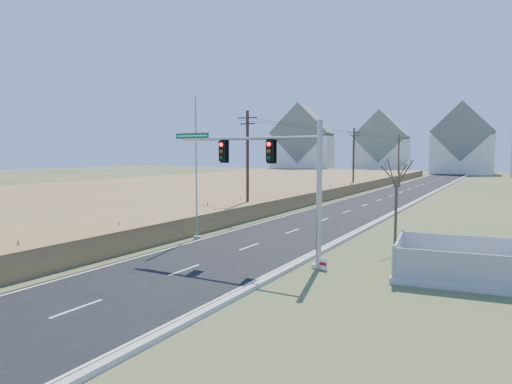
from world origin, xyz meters
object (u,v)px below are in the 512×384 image
object	(u,v)px
fence_enclosure	(474,272)
open_sign	(323,264)
traffic_signal_mast	(283,177)
bare_tree	(397,170)
flagpole	(196,183)

from	to	relation	value
fence_enclosure	open_sign	xyz separation A→B (m)	(-6.28, -1.83, 0.00)
traffic_signal_mast	open_sign	size ratio (longest dim) A/B	15.78
fence_enclosure	bare_tree	world-z (taller)	bare_tree
fence_enclosure	open_sign	bearing A→B (deg)	-170.56
traffic_signal_mast	open_sign	world-z (taller)	traffic_signal_mast
flagpole	fence_enclosure	bearing A→B (deg)	-5.74
flagpole	bare_tree	xyz separation A→B (m)	(11.62, 3.50, 0.91)
fence_enclosure	flagpole	xyz separation A→B (m)	(-16.10, 1.62, 3.27)
open_sign	flagpole	xyz separation A→B (m)	(-9.82, 3.45, 3.27)
traffic_signal_mast	fence_enclosure	world-z (taller)	traffic_signal_mast
traffic_signal_mast	bare_tree	world-z (taller)	traffic_signal_mast
traffic_signal_mast	bare_tree	bearing A→B (deg)	59.74
bare_tree	open_sign	bearing A→B (deg)	-104.46
traffic_signal_mast	fence_enclosure	xyz separation A→B (m)	(8.46, 1.61, -4.01)
traffic_signal_mast	bare_tree	size ratio (longest dim) A/B	1.58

